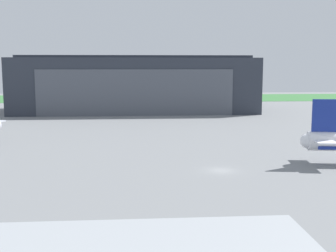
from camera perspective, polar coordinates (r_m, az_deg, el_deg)
name	(u,v)px	position (r m, az deg, el deg)	size (l,w,h in m)	color
ground_plane	(221,171)	(75.57, 7.04, -5.87)	(440.00, 440.00, 0.00)	slate
grass_field_strip	(162,98)	(245.14, -0.87, 3.73)	(440.00, 56.00, 0.08)	#39763B
maintenance_hangar	(136,84)	(175.13, -4.32, 5.51)	(93.55, 37.95, 22.25)	#2D333D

